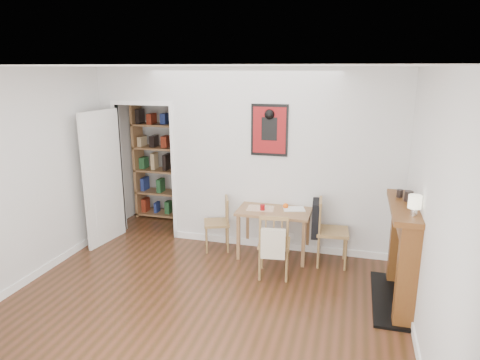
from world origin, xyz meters
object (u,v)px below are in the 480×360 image
(mantel_lamp, at_px, (415,203))
(ceramic_jar_b, at_px, (400,193))
(chair_left, at_px, (217,223))
(red_glass, at_px, (263,207))
(dining_table, at_px, (274,215))
(orange_fruit, at_px, (286,206))
(bookshelf, at_px, (160,159))
(ceramic_jar_a, at_px, (409,196))
(fireplace, at_px, (404,251))
(notebook, at_px, (294,209))
(chair_right, at_px, (331,231))
(chair_front, at_px, (274,244))

(mantel_lamp, height_order, ceramic_jar_b, mantel_lamp)
(chair_left, height_order, ceramic_jar_b, ceramic_jar_b)
(chair_left, relative_size, red_glass, 9.37)
(dining_table, distance_m, orange_fruit, 0.20)
(bookshelf, xyz_separation_m, mantel_lamp, (3.88, -2.32, 0.25))
(mantel_lamp, distance_m, ceramic_jar_a, 0.48)
(orange_fruit, bearing_deg, fireplace, -32.23)
(red_glass, relative_size, notebook, 0.29)
(chair_left, relative_size, bookshelf, 0.37)
(dining_table, xyz_separation_m, fireplace, (1.62, -0.85, 0.01))
(red_glass, relative_size, mantel_lamp, 0.41)
(orange_fruit, bearing_deg, chair_left, -175.22)
(chair_left, bearing_deg, ceramic_jar_b, -13.79)
(bookshelf, distance_m, ceramic_jar_a, 4.30)
(chair_right, relative_size, mantel_lamp, 4.39)
(red_glass, distance_m, ceramic_jar_a, 1.96)
(mantel_lamp, bearing_deg, ceramic_jar_a, 90.44)
(red_glass, bearing_deg, notebook, 20.01)
(chair_right, xyz_separation_m, orange_fruit, (-0.64, 0.15, 0.25))
(chair_left, xyz_separation_m, red_glass, (0.70, -0.08, 0.33))
(dining_table, height_order, mantel_lamp, mantel_lamp)
(chair_right, distance_m, orange_fruit, 0.71)
(chair_left, relative_size, chair_right, 0.87)
(bookshelf, distance_m, red_glass, 2.44)
(chair_right, height_order, mantel_lamp, mantel_lamp)
(chair_left, distance_m, bookshelf, 1.91)
(bookshelf, bearing_deg, dining_table, -26.53)
(ceramic_jar_a, bearing_deg, chair_front, 175.71)
(dining_table, xyz_separation_m, orange_fruit, (0.14, 0.08, 0.12))
(dining_table, xyz_separation_m, ceramic_jar_b, (1.55, -0.59, 0.60))
(red_glass, height_order, ceramic_jar_b, ceramic_jar_b)
(fireplace, distance_m, ceramic_jar_a, 0.61)
(mantel_lamp, bearing_deg, orange_fruit, 139.29)
(chair_front, relative_size, ceramic_jar_b, 9.60)
(notebook, distance_m, ceramic_jar_b, 1.53)
(ceramic_jar_a, bearing_deg, dining_table, 156.08)
(dining_table, relative_size, fireplace, 0.80)
(dining_table, relative_size, chair_front, 1.16)
(ceramic_jar_b, bearing_deg, mantel_lamp, -82.12)
(chair_left, height_order, bookshelf, bookshelf)
(chair_right, bearing_deg, red_glass, -179.34)
(dining_table, bearing_deg, ceramic_jar_b, -20.83)
(fireplace, relative_size, red_glass, 14.86)
(notebook, relative_size, mantel_lamp, 1.40)
(bookshelf, xyz_separation_m, orange_fruit, (2.39, -1.04, -0.32))
(chair_left, xyz_separation_m, mantel_lamp, (2.48, -1.20, 0.89))
(ceramic_jar_a, distance_m, ceramic_jar_b, 0.16)
(chair_right, height_order, notebook, chair_right)
(dining_table, bearing_deg, orange_fruit, 30.44)
(chair_left, bearing_deg, mantel_lamp, -25.80)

